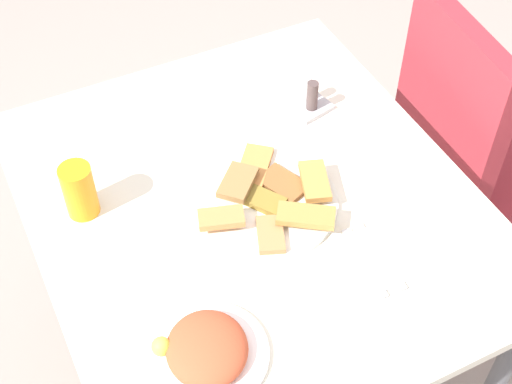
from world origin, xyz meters
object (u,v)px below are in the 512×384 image
soda_can (79,191)px  salad_plate_greens (206,350)px  dining_chair (474,143)px  condiment_caddy (309,99)px  spoon (380,256)px  dining_table (252,225)px  pide_platter (264,199)px  fork (364,262)px  paper_napkin (372,260)px

soda_can → salad_plate_greens: bearing=12.1°
dining_chair → soda_can: 1.05m
dining_chair → condiment_caddy: (-0.12, -0.45, 0.23)m
dining_chair → spoon: 0.66m
dining_table → spoon: (0.24, 0.16, 0.09)m
dining_chair → condiment_caddy: dining_chair is taller
condiment_caddy → pide_platter: bearing=-45.7°
salad_plate_greens → fork: bearing=97.7°
salad_plate_greens → condiment_caddy: 0.69m
dining_table → spoon: size_ratio=5.81×
pide_platter → salad_plate_greens: salad_plate_greens is taller
salad_plate_greens → fork: size_ratio=1.27×
dining_chair → spoon: (0.33, -0.54, 0.21)m
salad_plate_greens → dining_chair: bearing=112.1°
salad_plate_greens → spoon: size_ratio=1.24×
spoon → soda_can: bearing=-125.5°
soda_can → fork: 0.58m
dining_table → spoon: 0.30m
dining_table → fork: fork is taller
dining_table → soda_can: soda_can is taller
dining_table → pide_platter: (0.02, 0.02, 0.09)m
dining_chair → salad_plate_greens: size_ratio=4.14×
dining_table → dining_chair: dining_chair is taller
pide_platter → condiment_caddy: 0.32m
dining_table → condiment_caddy: condiment_caddy is taller
paper_napkin → salad_plate_greens: bearing=-82.6°
dining_table → condiment_caddy: 0.34m
soda_can → spoon: (0.37, 0.48, -0.06)m
dining_table → paper_napkin: size_ratio=6.95×
dining_chair → condiment_caddy: bearing=-104.8°
fork → condiment_caddy: (-0.45, 0.12, 0.02)m
salad_plate_greens → condiment_caddy: condiment_caddy is taller
dining_chair → fork: dining_chair is taller
fork → condiment_caddy: size_ratio=1.60×
soda_can → paper_napkin: 0.60m
spoon → pide_platter: bearing=-146.1°
dining_table → pide_platter: bearing=48.2°
dining_chair → fork: size_ratio=5.24×
paper_napkin → spoon: 0.02m
dining_table → paper_napkin: bearing=30.0°
pide_platter → fork: bearing=24.5°
dining_chair → soda_can: bearing=-92.5°
fork → spoon: size_ratio=0.98×
paper_napkin → condiment_caddy: size_ratio=1.36×
salad_plate_greens → paper_napkin: bearing=97.4°
soda_can → fork: bearing=50.1°
salad_plate_greens → paper_napkin: 0.38m
dining_table → salad_plate_greens: 0.38m
dining_table → dining_chair: size_ratio=1.13×
soda_can → fork: size_ratio=0.71×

